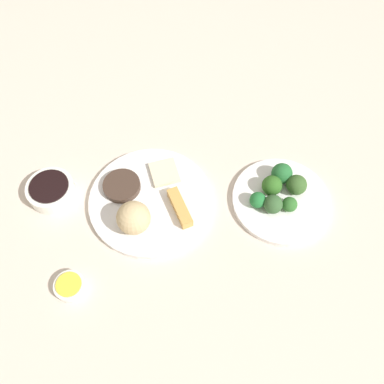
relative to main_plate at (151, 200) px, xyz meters
name	(u,v)px	position (x,y,z in m)	size (l,w,h in m)	color
tabletop	(162,196)	(0.03, 0.02, -0.02)	(2.20, 2.20, 0.02)	beige
main_plate	(151,200)	(0.00, 0.00, 0.00)	(0.30, 0.30, 0.02)	white
rice_scoop	(134,218)	(-0.03, -0.07, 0.05)	(0.08, 0.08, 0.08)	tan
spring_roll	(180,208)	(0.07, -0.03, 0.02)	(0.10, 0.03, 0.02)	#D89F4E
crab_rangoon_wonton	(164,173)	(0.03, 0.07, 0.01)	(0.07, 0.07, 0.01)	beige
stir_fry_heap	(122,186)	(-0.07, 0.03, 0.02)	(0.09, 0.09, 0.02)	#412F25
broccoli_plate	(281,200)	(0.32, -0.01, 0.00)	(0.24, 0.24, 0.01)	white
broccoli_floret_0	(272,185)	(0.29, 0.01, 0.03)	(0.05, 0.05, 0.05)	#306521
broccoli_floret_1	(290,204)	(0.33, -0.04, 0.02)	(0.04, 0.04, 0.04)	#2E6829
broccoli_floret_2	(297,185)	(0.35, 0.01, 0.03)	(0.05, 0.05, 0.05)	#375D29
broccoli_floret_3	(273,204)	(0.29, -0.04, 0.03)	(0.05, 0.05, 0.05)	#335A2F
broccoli_floret_4	(282,173)	(0.32, 0.04, 0.03)	(0.05, 0.05, 0.05)	#256932
broccoli_floret_5	(258,200)	(0.25, -0.02, 0.03)	(0.04, 0.04, 0.04)	#227133
soy_sauce_bowl	(51,191)	(-0.24, 0.03, 0.01)	(0.11, 0.11, 0.04)	white
soy_sauce_bowl_liquid	(49,186)	(-0.24, 0.03, 0.03)	(0.09, 0.09, 0.00)	black
sauce_ramekin_hot_mustard	(70,286)	(-0.17, -0.21, 0.00)	(0.07, 0.07, 0.02)	white
sauce_ramekin_hot_mustard_liquid	(69,284)	(-0.17, -0.21, 0.02)	(0.05, 0.05, 0.00)	yellow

